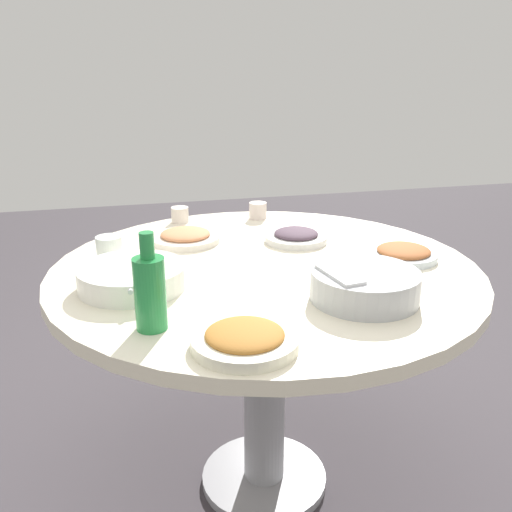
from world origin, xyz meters
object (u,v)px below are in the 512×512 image
Objects in this scene: dish_tofu_braise at (245,339)px; dish_stirfry at (403,253)px; round_dining_table at (265,307)px; tea_cup_far at (258,210)px; tea_cup_side at (180,215)px; dish_eggplant at (296,236)px; tea_cup_near at (109,249)px; soup_bowl at (132,278)px; dish_shrimp at (185,237)px; green_bottle at (150,291)px; rice_bowl at (365,285)px.

dish_stirfry is at bearing 35.74° from dish_tofu_braise.
round_dining_table is 0.45m from dish_stirfry.
tea_cup_side is (-0.29, 0.02, -0.00)m from tea_cup_far.
dish_tofu_braise is (-0.32, -0.66, 0.00)m from dish_eggplant.
tea_cup_near is 0.65m from tea_cup_far.
tea_cup_near is at bearing 160.49° from round_dining_table.
dish_tofu_braise reaches higher than dish_stirfry.
tea_cup_side is (-0.02, 0.99, 0.01)m from dish_tofu_braise.
soup_bowl is 0.41m from dish_shrimp.
green_bottle reaches higher than dish_shrimp.
dish_shrimp is (-0.20, 0.29, 0.15)m from round_dining_table.
rice_bowl reaches higher than dish_eggplant.
tea_cup_far is (0.30, 0.22, 0.01)m from dish_shrimp.
tea_cup_near is at bearing 144.04° from rice_bowl.
dish_stirfry is at bearing -42.62° from dish_eggplant.
dish_shrimp is at bearing 166.58° from dish_eggplant.
tea_cup_near reaches higher than round_dining_table.
tea_cup_far is at bearing 119.90° from dish_stirfry.
green_bottle is 3.42× the size of tea_cup_far.
tea_cup_side is (0.16, 0.86, -0.06)m from green_bottle.
dish_shrimp is (-0.36, 0.09, -0.00)m from dish_eggplant.
soup_bowl is at bearing -116.96° from dish_shrimp.
tea_cup_side is (-0.37, 0.82, -0.01)m from rice_bowl.
dish_shrimp is at bearing 63.04° from soup_bowl.
tea_cup_near is at bearing -147.14° from tea_cup_far.
rice_bowl is 0.50m from dish_eggplant.
dish_eggplant is 0.74m from green_bottle.
dish_eggplant reaches higher than round_dining_table.
tea_cup_far is at bearing 36.43° from dish_shrimp.
tea_cup_far is at bearing 78.39° from round_dining_table.
dish_eggplant is at bearing -80.13° from tea_cup_far.
tea_cup_near is at bearing -152.04° from dish_shrimp.
rice_bowl is 0.53m from green_bottle.
tea_cup_far is at bearing 99.87° from dish_eggplant.
tea_cup_side is at bearing 176.96° from tea_cup_far.
rice_bowl is at bearing -21.00° from soup_bowl.
tea_cup_side reaches higher than dish_stirfry.
tea_cup_side is (0.19, 0.60, -0.00)m from soup_bowl.
rice_bowl is 1.19× the size of dish_shrimp.
dish_shrimp is at bearing 123.14° from rice_bowl.
rice_bowl reaches higher than tea_cup_near.
dish_stirfry is at bearing 2.58° from soup_bowl.
rice_bowl is 0.39m from dish_tofu_braise.
green_bottle is at bearing 143.80° from dish_tofu_braise.
tea_cup_side is (-0.19, 0.52, 0.16)m from round_dining_table.
soup_bowl is 0.63m from tea_cup_side.
tea_cup_side is at bearing 55.59° from tea_cup_near.
round_dining_table is at bearing 174.33° from dish_stirfry.
soup_bowl is at bearing -152.81° from dish_eggplant.
round_dining_table is 18.94× the size of tea_cup_far.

